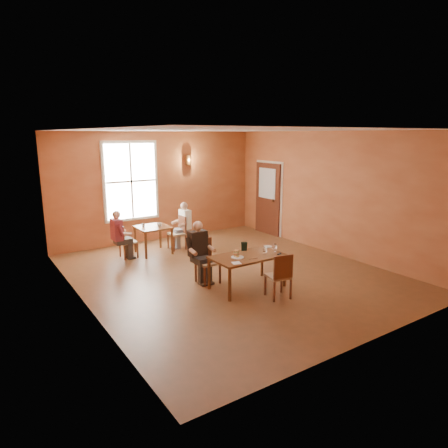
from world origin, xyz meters
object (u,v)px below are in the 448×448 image
chair_diner_main (208,262)px  diner_main (208,254)px  chair_empty (278,275)px  second_table (153,240)px  chair_diner_white (177,233)px  diner_white (178,227)px  chair_diner_maroon (128,241)px  main_table (247,272)px  diner_maroon (127,234)px

chair_diner_main → diner_main: size_ratio=0.74×
chair_empty → second_table: 3.91m
second_table → chair_diner_white: 0.66m
chair_empty → chair_diner_white: chair_diner_white is taller
second_table → diner_white: size_ratio=0.67×
diner_main → chair_diner_white: diner_main is taller
chair_empty → second_table: chair_empty is taller
diner_main → diner_white: diner_main is taller
diner_main → chair_diner_maroon: 2.64m
chair_diner_main → diner_white: (0.61, 2.50, 0.14)m
main_table → diner_white: bearing=87.9°
chair_empty → second_table: size_ratio=1.10×
main_table → chair_empty: (0.18, -0.69, 0.10)m
diner_maroon → chair_diner_main: bearing=16.6°
chair_diner_main → chair_diner_maroon: size_ratio=1.08×
second_table → chair_diner_main: bearing=-88.5°
main_table → second_table: bearing=100.2°
chair_diner_maroon → diner_maroon: diner_maroon is taller
diner_maroon → second_table: bearing=90.0°
diner_main → chair_empty: diner_main is taller
main_table → chair_diner_main: 0.83m
main_table → chair_diner_white: (0.08, 3.15, 0.10)m
diner_main → chair_diner_main: bearing=-90.0°
second_table → diner_maroon: diner_maroon is taller
chair_diner_main → diner_white: bearing=-103.8°
chair_diner_white → chair_diner_maroon: size_ratio=1.06×
main_table → chair_empty: chair_empty is taller
second_table → diner_maroon: 0.72m
main_table → chair_diner_main: size_ratio=1.57×
diner_white → second_table: bearing=90.0°
main_table → diner_white: (0.11, 3.15, 0.25)m
chair_empty → chair_diner_white: size_ratio=0.99×
diner_maroon → chair_diner_white: bearing=90.0°
diner_main → chair_diner_maroon: bearing=-74.2°
diner_white → chair_diner_maroon: (-1.33, 0.00, -0.17)m
diner_main → second_table: bearing=-88.5°
chair_empty → chair_diner_maroon: chair_empty is taller
chair_empty → chair_diner_maroon: (-1.40, 3.84, -0.02)m
chair_empty → diner_white: (-0.07, 3.84, 0.15)m
diner_main → diner_white: (0.61, 2.53, -0.02)m
chair_diner_main → chair_empty: (0.68, -1.34, -0.02)m
chair_diner_main → chair_diner_maroon: 2.60m
second_table → diner_white: diner_white is taller
chair_diner_white → diner_maroon: (-1.33, 0.00, 0.15)m
second_table → diner_white: bearing=0.0°
chair_empty → chair_diner_main: bearing=128.4°
chair_empty → diner_maroon: 4.10m
chair_empty → diner_maroon: bearing=121.8°
chair_diner_maroon → chair_diner_white: bearing=90.0°
chair_empty → diner_white: 3.84m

